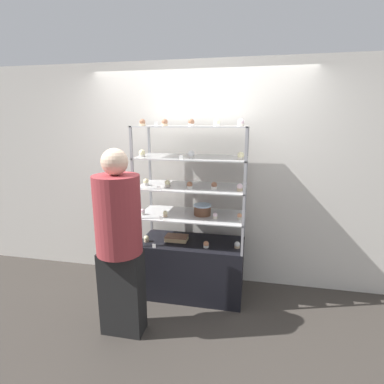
{
  "coord_description": "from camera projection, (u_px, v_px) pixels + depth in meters",
  "views": [
    {
      "loc": [
        0.63,
        -3.05,
        1.94
      ],
      "look_at": [
        0.0,
        0.0,
        1.2
      ],
      "focal_mm": 28.0,
      "sensor_mm": 36.0,
      "label": 1
    }
  ],
  "objects": [
    {
      "name": "price_tag_4",
      "position": [
        156.0,
        124.0,
        2.85
      ],
      "size": [
        0.04,
        0.0,
        0.04
      ],
      "color": "white",
      "rests_on": "display_riser_top"
    },
    {
      "name": "cupcake_15",
      "position": [
        142.0,
        123.0,
        3.08
      ],
      "size": [
        0.06,
        0.06,
        0.07
      ],
      "color": "#CCB28C",
      "rests_on": "display_riser_top"
    },
    {
      "name": "cupcake_6",
      "position": [
        239.0,
        216.0,
        3.08
      ],
      "size": [
        0.05,
        0.05,
        0.07
      ],
      "color": "beige",
      "rests_on": "display_riser_lower"
    },
    {
      "name": "display_riser_upper",
      "position": [
        192.0,
        159.0,
        3.11
      ],
      "size": [
        1.14,
        0.55,
        0.31
      ],
      "color": "#99999E",
      "rests_on": "display_riser_middle"
    },
    {
      "name": "cupcake_0",
      "position": [
        146.0,
        239.0,
        3.31
      ],
      "size": [
        0.06,
        0.06,
        0.07
      ],
      "color": "#CCB28C",
      "rests_on": "display_base"
    },
    {
      "name": "sheet_cake_frosted",
      "position": [
        177.0,
        238.0,
        3.35
      ],
      "size": [
        0.25,
        0.15,
        0.06
      ],
      "color": "#DBBC84",
      "rests_on": "display_base"
    },
    {
      "name": "cupcake_18",
      "position": [
        217.0,
        123.0,
        2.92
      ],
      "size": [
        0.06,
        0.06,
        0.07
      ],
      "color": "white",
      "rests_on": "display_riser_top"
    },
    {
      "name": "cupcake_16",
      "position": [
        165.0,
        123.0,
        3.0
      ],
      "size": [
        0.06,
        0.06,
        0.07
      ],
      "color": "#CCB28C",
      "rests_on": "display_riser_top"
    },
    {
      "name": "cupcake_9",
      "position": [
        189.0,
        185.0,
        3.06
      ],
      "size": [
        0.06,
        0.06,
        0.08
      ],
      "color": "white",
      "rests_on": "display_riser_middle"
    },
    {
      "name": "display_riser_middle",
      "position": [
        192.0,
        188.0,
        3.19
      ],
      "size": [
        1.14,
        0.55,
        0.31
      ],
      "color": "#99999E",
      "rests_on": "display_riser_lower"
    },
    {
      "name": "cupcake_7",
      "position": [
        146.0,
        182.0,
        3.22
      ],
      "size": [
        0.06,
        0.06,
        0.08
      ],
      "color": "white",
      "rests_on": "display_riser_middle"
    },
    {
      "name": "layer_cake_centerpiece",
      "position": [
        202.0,
        210.0,
        3.22
      ],
      "size": [
        0.19,
        0.19,
        0.12
      ],
      "color": "brown",
      "rests_on": "display_riser_lower"
    },
    {
      "name": "customer_figure",
      "position": [
        119.0,
        240.0,
        2.63
      ],
      "size": [
        0.4,
        0.4,
        1.72
      ],
      "color": "black",
      "rests_on": "ground_plane"
    },
    {
      "name": "cupcake_2",
      "position": [
        237.0,
        245.0,
        3.15
      ],
      "size": [
        0.06,
        0.06,
        0.07
      ],
      "color": "#CCB28C",
      "rests_on": "display_base"
    },
    {
      "name": "cupcake_5",
      "position": [
        215.0,
        216.0,
        3.1
      ],
      "size": [
        0.05,
        0.05,
        0.07
      ],
      "color": "beige",
      "rests_on": "display_riser_lower"
    },
    {
      "name": "ground_plane",
      "position": [
        192.0,
        292.0,
        3.47
      ],
      "size": [
        20.0,
        20.0,
        0.0
      ],
      "primitive_type": "plane",
      "color": "#38332D"
    },
    {
      "name": "cupcake_14",
      "position": [
        241.0,
        156.0,
        2.87
      ],
      "size": [
        0.06,
        0.06,
        0.07
      ],
      "color": "beige",
      "rests_on": "display_riser_upper"
    },
    {
      "name": "cupcake_8",
      "position": [
        167.0,
        184.0,
        3.14
      ],
      "size": [
        0.06,
        0.06,
        0.08
      ],
      "color": "beige",
      "rests_on": "display_riser_middle"
    },
    {
      "name": "cupcake_4",
      "position": [
        165.0,
        214.0,
        3.17
      ],
      "size": [
        0.05,
        0.05,
        0.07
      ],
      "color": "#CCB28C",
      "rests_on": "display_riser_lower"
    },
    {
      "name": "cupcake_19",
      "position": [
        241.0,
        123.0,
        2.84
      ],
      "size": [
        0.06,
        0.06,
        0.07
      ],
      "color": "beige",
      "rests_on": "display_riser_top"
    },
    {
      "name": "price_tag_1",
      "position": [
        161.0,
        218.0,
        3.06
      ],
      "size": [
        0.04,
        0.0,
        0.04
      ],
      "color": "white",
      "rests_on": "display_riser_lower"
    },
    {
      "name": "cupcake_10",
      "position": [
        214.0,
        186.0,
        3.04
      ],
      "size": [
        0.06,
        0.06,
        0.08
      ],
      "color": "white",
      "rests_on": "display_riser_middle"
    },
    {
      "name": "back_wall",
      "position": [
        199.0,
        176.0,
        3.57
      ],
      "size": [
        8.0,
        0.05,
        2.6
      ],
      "color": "silver",
      "rests_on": "ground_plane"
    },
    {
      "name": "price_tag_0",
      "position": [
        154.0,
        246.0,
        3.15
      ],
      "size": [
        0.04,
        0.0,
        0.04
      ],
      "color": "white",
      "rests_on": "display_base"
    },
    {
      "name": "cupcake_17",
      "position": [
        191.0,
        123.0,
        2.96
      ],
      "size": [
        0.06,
        0.06,
        0.07
      ],
      "color": "white",
      "rests_on": "display_riser_top"
    },
    {
      "name": "cupcake_12",
      "position": [
        142.0,
        153.0,
        3.11
      ],
      "size": [
        0.06,
        0.06,
        0.07
      ],
      "color": "beige",
      "rests_on": "display_riser_upper"
    },
    {
      "name": "price_tag_2",
      "position": [
        159.0,
        188.0,
        2.99
      ],
      "size": [
        0.04,
        0.0,
        0.04
      ],
      "color": "white",
      "rests_on": "display_riser_middle"
    },
    {
      "name": "cupcake_3",
      "position": [
        143.0,
        212.0,
        3.24
      ],
      "size": [
        0.05,
        0.05,
        0.07
      ],
      "color": "white",
      "rests_on": "display_riser_lower"
    },
    {
      "name": "cupcake_13",
      "position": [
        191.0,
        154.0,
        3.01
      ],
      "size": [
        0.06,
        0.06,
        0.07
      ],
      "color": "white",
      "rests_on": "display_riser_upper"
    },
    {
      "name": "price_tag_3",
      "position": [
        181.0,
        157.0,
        2.87
      ],
      "size": [
        0.04,
        0.0,
        0.04
      ],
      "color": "white",
      "rests_on": "display_riser_upper"
    },
    {
      "name": "display_riser_lower",
      "position": [
        192.0,
        216.0,
        3.26
      ],
      "size": [
        1.14,
        0.55,
        0.31
      ],
      "color": "#99999E",
      "rests_on": "display_base"
    },
    {
      "name": "display_riser_top",
      "position": [
        192.0,
        128.0,
        3.04
      ],
      "size": [
        1.14,
        0.55,
        0.31
      ],
      "color": "#99999E",
      "rests_on": "display_riser_upper"
    },
    {
      "name": "display_base",
      "position": [
        192.0,
        267.0,
        3.4
      ],
      "size": [
        1.14,
        0.55,
        0.63
      ],
      "color": "black",
      "rests_on": "ground_plane"
    },
    {
      "name": "cupcake_1",
      "position": [
        206.0,
        244.0,
        3.16
      ],
      "size": [
        0.06,
        0.06,
        0.07
      ],
      "color": "white",
      "rests_on": "display_base"
    },
    {
      "name": "cupcake_11",
      "position": [
        240.0,
        187.0,
        2.96
      ],
      "size": [
        0.06,
        0.06,
        0.08
      ],
      "color": "#CCB28C",
      "rests_on": "display_riser_middle"
    }
  ]
}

